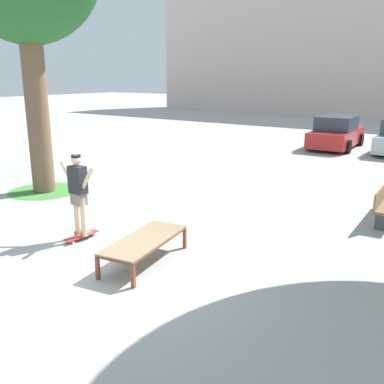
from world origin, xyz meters
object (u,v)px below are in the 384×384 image
at_px(skater, 78,190).
at_px(skate_box, 144,241).
at_px(skateboard, 82,236).
at_px(car_red, 336,133).

bearing_deg(skater, skate_box, -3.75).
bearing_deg(skateboard, skate_box, -3.70).
xyz_separation_m(skate_box, skater, (-1.85, 0.12, 0.66)).
bearing_deg(skater, skateboard, -91.19).
xyz_separation_m(skateboard, skater, (0.00, 0.00, 0.99)).
height_order(skate_box, car_red, car_red).
bearing_deg(skate_box, skateboard, 176.30).
xyz_separation_m(skater, car_red, (0.69, 14.87, -0.38)).
distance_m(skateboard, skater, 0.99).
bearing_deg(skateboard, skater, 88.81).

